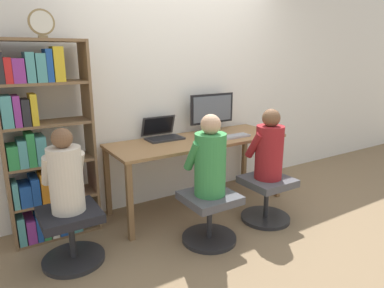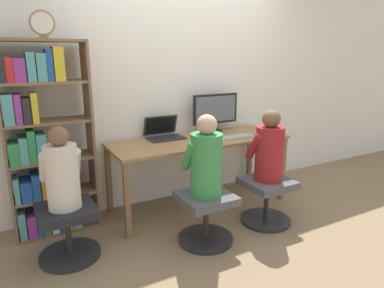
{
  "view_description": "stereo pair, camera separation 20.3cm",
  "coord_description": "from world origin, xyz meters",
  "px_view_note": "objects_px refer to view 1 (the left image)",
  "views": [
    {
      "loc": [
        -1.92,
        -2.59,
        1.63
      ],
      "look_at": [
        -0.18,
        0.18,
        0.76
      ],
      "focal_mm": 32.0,
      "sensor_mm": 36.0,
      "label": 1
    },
    {
      "loc": [
        -1.75,
        -2.7,
        1.63
      ],
      "look_at": [
        -0.18,
        0.18,
        0.76
      ],
      "focal_mm": 32.0,
      "sensor_mm": 36.0,
      "label": 2
    }
  ],
  "objects_px": {
    "laptop": "(163,134)",
    "person_at_monitor": "(269,148)",
    "bookshelf": "(41,151)",
    "office_chair_left": "(266,196)",
    "desk_clock": "(41,23)",
    "office_chair_side": "(71,232)",
    "desktop_monitor": "(212,111)",
    "person_at_laptop": "(210,160)",
    "office_chair_right": "(209,214)",
    "person_near_shelf": "(66,175)",
    "keyboard": "(231,137)"
  },
  "relations": [
    {
      "from": "person_near_shelf",
      "to": "office_chair_left",
      "type": "bearing_deg",
      "value": -9.37
    },
    {
      "from": "desktop_monitor",
      "to": "bookshelf",
      "type": "distance_m",
      "value": 1.86
    },
    {
      "from": "laptop",
      "to": "person_at_monitor",
      "type": "distance_m",
      "value": 1.11
    },
    {
      "from": "person_at_laptop",
      "to": "office_chair_right",
      "type": "bearing_deg",
      "value": -90.0
    },
    {
      "from": "desktop_monitor",
      "to": "desk_clock",
      "type": "relative_size",
      "value": 2.64
    },
    {
      "from": "bookshelf",
      "to": "desk_clock",
      "type": "height_order",
      "value": "desk_clock"
    },
    {
      "from": "office_chair_left",
      "to": "office_chair_side",
      "type": "distance_m",
      "value": 1.85
    },
    {
      "from": "desktop_monitor",
      "to": "bookshelf",
      "type": "bearing_deg",
      "value": -177.74
    },
    {
      "from": "bookshelf",
      "to": "office_chair_right",
      "type": "bearing_deg",
      "value": -34.92
    },
    {
      "from": "person_at_laptop",
      "to": "person_at_monitor",
      "type": "bearing_deg",
      "value": 1.84
    },
    {
      "from": "keyboard",
      "to": "person_near_shelf",
      "type": "relative_size",
      "value": 0.65
    },
    {
      "from": "desktop_monitor",
      "to": "desk_clock",
      "type": "distance_m",
      "value": 1.96
    },
    {
      "from": "person_at_monitor",
      "to": "office_chair_side",
      "type": "xyz_separation_m",
      "value": [
        -1.82,
        0.29,
        -0.49
      ]
    },
    {
      "from": "laptop",
      "to": "person_near_shelf",
      "type": "distance_m",
      "value": 1.26
    },
    {
      "from": "desk_clock",
      "to": "office_chair_side",
      "type": "xyz_separation_m",
      "value": [
        -0.02,
        -0.45,
        -1.61
      ]
    },
    {
      "from": "desktop_monitor",
      "to": "office_chair_side",
      "type": "bearing_deg",
      "value": -161.63
    },
    {
      "from": "office_chair_right",
      "to": "office_chair_side",
      "type": "xyz_separation_m",
      "value": [
        -1.11,
        0.32,
        0.0
      ]
    },
    {
      "from": "person_at_monitor",
      "to": "desk_clock",
      "type": "xyz_separation_m",
      "value": [
        -1.8,
        0.74,
        1.11
      ]
    },
    {
      "from": "office_chair_side",
      "to": "person_at_monitor",
      "type": "bearing_deg",
      "value": -9.05
    },
    {
      "from": "office_chair_right",
      "to": "desk_clock",
      "type": "distance_m",
      "value": 2.09
    },
    {
      "from": "laptop",
      "to": "person_near_shelf",
      "type": "bearing_deg",
      "value": -153.09
    },
    {
      "from": "office_chair_right",
      "to": "person_at_monitor",
      "type": "xyz_separation_m",
      "value": [
        0.71,
        0.03,
        0.49
      ]
    },
    {
      "from": "office_chair_left",
      "to": "person_at_laptop",
      "type": "xyz_separation_m",
      "value": [
        -0.71,
        -0.02,
        0.5
      ]
    },
    {
      "from": "laptop",
      "to": "keyboard",
      "type": "xyz_separation_m",
      "value": [
        0.64,
        -0.36,
        -0.04
      ]
    },
    {
      "from": "desktop_monitor",
      "to": "office_chair_side",
      "type": "distance_m",
      "value": 2.01
    },
    {
      "from": "person_at_monitor",
      "to": "office_chair_side",
      "type": "bearing_deg",
      "value": 170.95
    },
    {
      "from": "office_chair_left",
      "to": "person_at_laptop",
      "type": "distance_m",
      "value": 0.87
    },
    {
      "from": "person_at_laptop",
      "to": "person_near_shelf",
      "type": "bearing_deg",
      "value": 164.05
    },
    {
      "from": "person_at_monitor",
      "to": "bookshelf",
      "type": "distance_m",
      "value": 2.07
    },
    {
      "from": "laptop",
      "to": "keyboard",
      "type": "height_order",
      "value": "laptop"
    },
    {
      "from": "office_chair_right",
      "to": "office_chair_left",
      "type": "bearing_deg",
      "value": 1.86
    },
    {
      "from": "keyboard",
      "to": "person_at_laptop",
      "type": "xyz_separation_m",
      "value": [
        -0.65,
        -0.53,
        -0.01
      ]
    },
    {
      "from": "desktop_monitor",
      "to": "office_chair_left",
      "type": "distance_m",
      "value": 1.15
    },
    {
      "from": "desktop_monitor",
      "to": "office_chair_side",
      "type": "height_order",
      "value": "desktop_monitor"
    },
    {
      "from": "office_chair_left",
      "to": "person_at_laptop",
      "type": "height_order",
      "value": "person_at_laptop"
    },
    {
      "from": "desktop_monitor",
      "to": "keyboard",
      "type": "xyz_separation_m",
      "value": [
        -0.01,
        -0.37,
        -0.22
      ]
    },
    {
      "from": "person_at_monitor",
      "to": "keyboard",
      "type": "bearing_deg",
      "value": 96.29
    },
    {
      "from": "laptop",
      "to": "person_at_monitor",
      "type": "relative_size",
      "value": 0.56
    },
    {
      "from": "office_chair_left",
      "to": "office_chair_side",
      "type": "xyz_separation_m",
      "value": [
        -1.82,
        0.3,
        0.0
      ]
    },
    {
      "from": "office_chair_left",
      "to": "bookshelf",
      "type": "bearing_deg",
      "value": 156.93
    },
    {
      "from": "bookshelf",
      "to": "laptop",
      "type": "bearing_deg",
      "value": 2.83
    },
    {
      "from": "office_chair_left",
      "to": "desk_clock",
      "type": "xyz_separation_m",
      "value": [
        -1.8,
        0.74,
        1.61
      ]
    },
    {
      "from": "person_at_laptop",
      "to": "desk_clock",
      "type": "relative_size",
      "value": 3.22
    },
    {
      "from": "keyboard",
      "to": "office_chair_right",
      "type": "relative_size",
      "value": 0.87
    },
    {
      "from": "office_chair_right",
      "to": "desktop_monitor",
      "type": "bearing_deg",
      "value": 53.95
    },
    {
      "from": "bookshelf",
      "to": "desktop_monitor",
      "type": "bearing_deg",
      "value": 2.26
    },
    {
      "from": "office_chair_left",
      "to": "person_at_monitor",
      "type": "bearing_deg",
      "value": 90.0
    },
    {
      "from": "laptop",
      "to": "person_at_laptop",
      "type": "relative_size",
      "value": 0.54
    },
    {
      "from": "keyboard",
      "to": "person_near_shelf",
      "type": "distance_m",
      "value": 1.78
    },
    {
      "from": "office_chair_left",
      "to": "person_near_shelf",
      "type": "distance_m",
      "value": 1.91
    }
  ]
}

